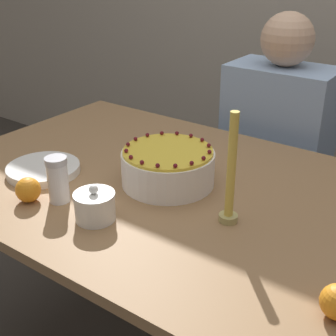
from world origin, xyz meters
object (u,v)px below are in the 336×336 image
Objects in this scene: sugar_shaker at (58,179)px; candle at (231,179)px; cake at (168,167)px; sugar_bowl at (95,206)px; person_man_blue_shirt at (272,181)px.

sugar_shaker is 0.46m from candle.
sugar_shaker is 0.44× the size of candle.
sugar_bowl is (-0.03, -0.27, -0.01)m from cake.
person_man_blue_shirt reaches higher than sugar_shaker.
candle is 0.86m from person_man_blue_shirt.
sugar_shaker is at bearing 76.20° from person_man_blue_shirt.
cake is 0.74m from person_man_blue_shirt.
sugar_shaker is (-0.14, 0.01, 0.03)m from sugar_bowl.
person_man_blue_shirt is at bearing 85.72° from cake.
cake is at bearing 161.88° from candle.
cake reaches higher than sugar_bowl.
sugar_bowl is 0.09× the size of person_man_blue_shirt.
sugar_bowl is 0.82× the size of sugar_shaker.
cake is at bearing 82.89° from sugar_bowl.
sugar_shaker is (-0.18, -0.26, 0.01)m from cake.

